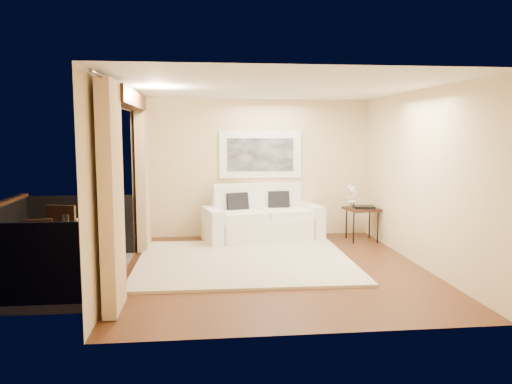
{
  "coord_description": "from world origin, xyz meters",
  "views": [
    {
      "loc": [
        -1.09,
        -7.3,
        2.05
      ],
      "look_at": [
        -0.18,
        1.03,
        1.05
      ],
      "focal_mm": 35.0,
      "sensor_mm": 36.0,
      "label": 1
    }
  ],
  "objects": [
    {
      "name": "glass_b",
      "position": [
        -2.64,
        0.03,
        0.74
      ],
      "size": [
        0.06,
        0.06,
        0.12
      ],
      "primitive_type": "cylinder",
      "color": "white",
      "rests_on": "bistro_table"
    },
    {
      "name": "curtains",
      "position": [
        -2.11,
        0.0,
        1.34
      ],
      "size": [
        0.16,
        4.8,
        2.64
      ],
      "color": "#D4B282",
      "rests_on": "ground"
    },
    {
      "name": "balcony_chair_far",
      "position": [
        -3.09,
        0.18,
        0.59
      ],
      "size": [
        0.53,
        0.54,
        1.01
      ],
      "rotation": [
        0.0,
        0.0,
        2.87
      ],
      "color": "#311C10",
      "rests_on": "balcony"
    },
    {
      "name": "ice_bucket",
      "position": [
        -3.03,
        0.12,
        0.78
      ],
      "size": [
        0.18,
        0.18,
        0.2
      ],
      "primitive_type": "cylinder",
      "color": "silver",
      "rests_on": "bistro_table"
    },
    {
      "name": "sofa",
      "position": [
        0.05,
        2.1,
        0.38
      ],
      "size": [
        2.35,
        1.38,
        1.06
      ],
      "rotation": [
        0.0,
        0.0,
        0.21
      ],
      "color": "white",
      "rests_on": "floor"
    },
    {
      "name": "floor",
      "position": [
        0.0,
        0.0,
        0.0
      ],
      "size": [
        5.0,
        5.0,
        0.0
      ],
      "primitive_type": "plane",
      "color": "#583019",
      "rests_on": "ground"
    },
    {
      "name": "balcony",
      "position": [
        -3.31,
        0.0,
        0.18
      ],
      "size": [
        1.81,
        2.6,
        1.17
      ],
      "color": "#605B56",
      "rests_on": "ground"
    },
    {
      "name": "side_table",
      "position": [
        1.93,
        1.77,
        0.57
      ],
      "size": [
        0.68,
        0.68,
        0.63
      ],
      "rotation": [
        0.0,
        0.0,
        0.19
      ],
      "color": "#311C10",
      "rests_on": "floor"
    },
    {
      "name": "tray",
      "position": [
        1.95,
        1.71,
        0.66
      ],
      "size": [
        0.41,
        0.33,
        0.05
      ],
      "primitive_type": "cube",
      "rotation": [
        0.0,
        0.0,
        -0.14
      ],
      "color": "black",
      "rests_on": "side_table"
    },
    {
      "name": "glass_a",
      "position": [
        -2.71,
        -0.06,
        0.74
      ],
      "size": [
        0.06,
        0.06,
        0.12
      ],
      "primitive_type": "cylinder",
      "color": "white",
      "rests_on": "bistro_table"
    },
    {
      "name": "vase",
      "position": [
        -2.83,
        -0.22,
        0.77
      ],
      "size": [
        0.04,
        0.04,
        0.18
      ],
      "primitive_type": "cylinder",
      "color": "silver",
      "rests_on": "bistro_table"
    },
    {
      "name": "orchid",
      "position": [
        1.76,
        1.88,
        0.86
      ],
      "size": [
        0.29,
        0.26,
        0.46
      ],
      "primitive_type": "imported",
      "rotation": [
        0.0,
        0.0,
        0.46
      ],
      "color": "white",
      "rests_on": "side_table"
    },
    {
      "name": "candle",
      "position": [
        -2.79,
        0.08,
        0.72
      ],
      "size": [
        0.06,
        0.06,
        0.07
      ],
      "primitive_type": "cylinder",
      "color": "red",
      "rests_on": "bistro_table"
    },
    {
      "name": "rug",
      "position": [
        -0.43,
        0.41,
        0.02
      ],
      "size": [
        3.41,
        2.98,
        0.04
      ],
      "primitive_type": "cube",
      "rotation": [
        0.0,
        0.0,
        -0.01
      ],
      "color": "beige",
      "rests_on": "floor"
    },
    {
      "name": "balcony_chair_near",
      "position": [
        -3.25,
        -0.62,
        0.53
      ],
      "size": [
        0.45,
        0.46,
        0.91
      ],
      "rotation": [
        0.0,
        0.0,
        0.16
      ],
      "color": "#311C10",
      "rests_on": "balcony"
    },
    {
      "name": "artwork",
      "position": [
        0.07,
        2.46,
        1.62
      ],
      "size": [
        1.62,
        0.07,
        0.92
      ],
      "color": "white",
      "rests_on": "room_shell"
    },
    {
      "name": "bistro_table",
      "position": [
        -2.85,
        -0.03,
        0.6
      ],
      "size": [
        0.74,
        0.74,
        0.68
      ],
      "rotation": [
        0.0,
        0.0,
        0.34
      ],
      "color": "#311C10",
      "rests_on": "balcony"
    },
    {
      "name": "room_shell",
      "position": [
        -2.13,
        0.0,
        2.52
      ],
      "size": [
        5.0,
        6.4,
        5.0
      ],
      "color": "white",
      "rests_on": "ground"
    }
  ]
}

